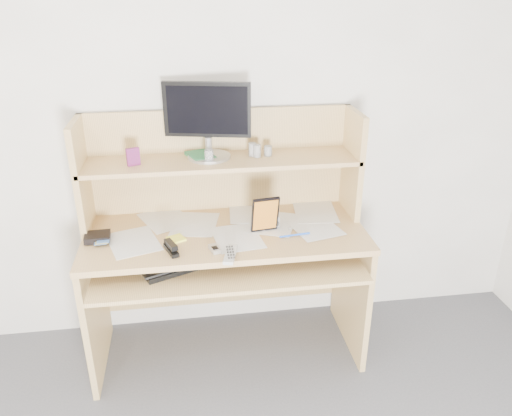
{
  "coord_description": "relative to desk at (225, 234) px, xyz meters",
  "views": [
    {
      "loc": [
        -0.17,
        -0.74,
        1.89
      ],
      "look_at": [
        0.15,
        1.43,
        0.89
      ],
      "focal_mm": 35.0,
      "sensor_mm": 36.0,
      "label": 1
    }
  ],
  "objects": [
    {
      "name": "keyboard",
      "position": [
        -0.17,
        -0.18,
        -0.03
      ],
      "size": [
        0.53,
        0.36,
        0.03
      ],
      "rotation": [
        0.0,
        0.0,
        0.41
      ],
      "color": "black",
      "rests_on": "desk"
    },
    {
      "name": "stapler",
      "position": [
        -0.27,
        -0.26,
        0.08
      ],
      "size": [
        0.08,
        0.14,
        0.04
      ],
      "primitive_type": "cube",
      "rotation": [
        0.0,
        0.0,
        0.33
      ],
      "color": "black",
      "rests_on": "paper_clutter"
    },
    {
      "name": "chip_stack_c",
      "position": [
        0.24,
        0.09,
        0.41
      ],
      "size": [
        0.05,
        0.05,
        0.05
      ],
      "primitive_type": "cylinder",
      "rotation": [
        0.0,
        0.0,
        0.24
      ],
      "color": "black",
      "rests_on": "desk"
    },
    {
      "name": "desk",
      "position": [
        0.0,
        0.0,
        0.0
      ],
      "size": [
        1.4,
        0.7,
        1.3
      ],
      "color": "tan",
      "rests_on": "floor"
    },
    {
      "name": "chip_stack_a",
      "position": [
        -0.06,
        0.04,
        0.42
      ],
      "size": [
        0.05,
        0.05,
        0.06
      ],
      "primitive_type": "cylinder",
      "rotation": [
        0.0,
        0.0,
        -0.08
      ],
      "color": "black",
      "rests_on": "desk"
    },
    {
      "name": "digital_camera",
      "position": [
        0.23,
        -0.08,
        0.09
      ],
      "size": [
        0.1,
        0.06,
        0.06
      ],
      "primitive_type": "cube",
      "rotation": [
        0.0,
        0.0,
        0.33
      ],
      "color": "silver",
      "rests_on": "paper_clutter"
    },
    {
      "name": "wallet",
      "position": [
        -0.62,
        -0.09,
        0.08
      ],
      "size": [
        0.12,
        0.1,
        0.03
      ],
      "primitive_type": "cube",
      "rotation": [
        0.0,
        0.0,
        0.05
      ],
      "color": "black",
      "rests_on": "paper_clutter"
    },
    {
      "name": "game_case",
      "position": [
        0.19,
        -0.13,
        0.16
      ],
      "size": [
        0.14,
        0.03,
        0.19
      ],
      "primitive_type": "cube",
      "rotation": [
        0.0,
        0.0,
        0.14
      ],
      "color": "black",
      "rests_on": "paper_clutter"
    },
    {
      "name": "paper_clutter",
      "position": [
        0.0,
        -0.08,
        0.06
      ],
      "size": [
        1.32,
        0.54,
        0.01
      ],
      "primitive_type": "cube",
      "color": "silver",
      "rests_on": "desk"
    },
    {
      "name": "monitor",
      "position": [
        -0.06,
        0.12,
        0.59
      ],
      "size": [
        0.43,
        0.22,
        0.37
      ],
      "rotation": [
        0.0,
        0.0,
        -0.22
      ],
      "color": "#B4B5BA",
      "rests_on": "desk"
    },
    {
      "name": "shelf_book",
      "position": [
        -0.1,
        0.11,
        0.39
      ],
      "size": [
        0.16,
        0.19,
        0.02
      ],
      "primitive_type": "cube",
      "rotation": [
        0.0,
        0.0,
        0.34
      ],
      "color": "#2D7047",
      "rests_on": "desk"
    },
    {
      "name": "blue_pen",
      "position": [
        0.33,
        -0.19,
        0.07
      ],
      "size": [
        0.16,
        0.03,
        0.01
      ],
      "primitive_type": "cylinder",
      "rotation": [
        1.57,
        0.0,
        1.71
      ],
      "color": "blue",
      "rests_on": "paper_clutter"
    },
    {
      "name": "chip_stack_d",
      "position": [
        0.16,
        0.09,
        0.42
      ],
      "size": [
        0.05,
        0.05,
        0.07
      ],
      "primitive_type": "cylinder",
      "rotation": [
        0.0,
        0.0,
        -0.25
      ],
      "color": "white",
      "rests_on": "desk"
    },
    {
      "name": "tv_remote",
      "position": [
        -0.0,
        -0.34,
        0.07
      ],
      "size": [
        0.08,
        0.17,
        0.02
      ],
      "primitive_type": "cube",
      "rotation": [
        0.0,
        0.0,
        -0.24
      ],
      "color": "#AEAFA9",
      "rests_on": "paper_clutter"
    },
    {
      "name": "chip_stack_b",
      "position": [
        0.18,
        0.07,
        0.42
      ],
      "size": [
        0.05,
        0.05,
        0.06
      ],
      "primitive_type": "cylinder",
      "rotation": [
        0.0,
        0.0,
        0.38
      ],
      "color": "silver",
      "rests_on": "desk"
    },
    {
      "name": "back_wall",
      "position": [
        0.0,
        0.24,
        0.56
      ],
      "size": [
        3.6,
        0.04,
        2.5
      ],
      "primitive_type": "cube",
      "color": "silver",
      "rests_on": "floor"
    },
    {
      "name": "card_box",
      "position": [
        -0.43,
        0.03,
        0.43
      ],
      "size": [
        0.07,
        0.04,
        0.09
      ],
      "primitive_type": "cube",
      "rotation": [
        0.0,
        0.0,
        0.37
      ],
      "color": "maroon",
      "rests_on": "desk"
    },
    {
      "name": "flip_phone",
      "position": [
        -0.07,
        -0.28,
        0.07
      ],
      "size": [
        0.06,
        0.09,
        0.02
      ],
      "primitive_type": "cube",
      "rotation": [
        0.0,
        0.0,
        0.28
      ],
      "color": "#B4B4B6",
      "rests_on": "paper_clutter"
    },
    {
      "name": "sticky_note_pad",
      "position": [
        -0.25,
        -0.14,
        0.06
      ],
      "size": [
        0.1,
        0.1,
        0.01
      ],
      "primitive_type": "cube",
      "rotation": [
        0.0,
        0.0,
        0.44
      ],
      "color": "yellow",
      "rests_on": "desk"
    }
  ]
}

